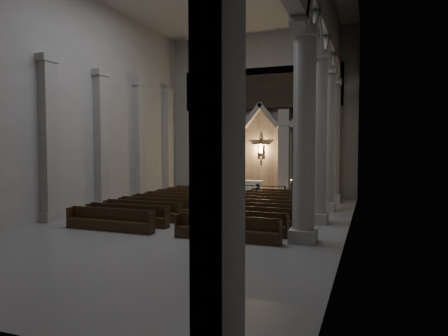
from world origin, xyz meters
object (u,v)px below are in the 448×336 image
object	(u,v)px
altar	(250,187)
candle_stand_right	(291,195)
altar_rail	(253,189)
candle_stand_left	(207,192)
worshipper	(258,193)
pews	(212,209)

from	to	relation	value
altar	candle_stand_right	size ratio (longest dim) A/B	1.35
altar_rail	candle_stand_left	distance (m)	3.45
altar_rail	worshipper	world-z (taller)	worshipper
altar_rail	pews	distance (m)	7.83
altar_rail	candle_stand_left	world-z (taller)	candle_stand_left
candle_stand_left	worshipper	size ratio (longest dim) A/B	0.97
altar_rail	worshipper	size ratio (longest dim) A/B	3.64
candle_stand_right	altar_rail	bearing A→B (deg)	164.78
altar_rail	pews	xyz separation A→B (m)	(-0.00, -7.82, -0.30)
altar	candle_stand_right	distance (m)	3.91
candle_stand_left	pews	size ratio (longest dim) A/B	0.12
altar	candle_stand_right	world-z (taller)	candle_stand_right
altar_rail	candle_stand_right	distance (m)	2.96
altar	altar_rail	bearing A→B (deg)	-61.45
altar	altar_rail	distance (m)	1.22
candle_stand_left	worshipper	xyz separation A→B (m)	(4.45, -2.12, 0.30)
altar	worshipper	bearing A→B (deg)	-66.01
candle_stand_left	worshipper	world-z (taller)	worshipper
candle_stand_right	pews	world-z (taller)	candle_stand_right
candle_stand_left	candle_stand_right	size ratio (longest dim) A/B	0.86
candle_stand_left	candle_stand_right	xyz separation A→B (m)	(6.26, -0.32, 0.06)
candle_stand_left	pews	xyz separation A→B (m)	(3.41, -7.36, -0.03)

